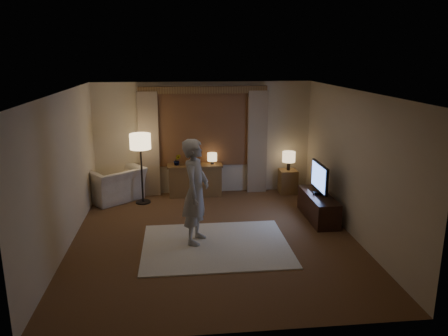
{
  "coord_description": "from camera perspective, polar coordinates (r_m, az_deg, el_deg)",
  "views": [
    {
      "loc": [
        -0.61,
        -7.21,
        3.21
      ],
      "look_at": [
        0.24,
        0.6,
        1.14
      ],
      "focal_mm": 35.0,
      "sensor_mm": 36.0,
      "label": 1
    }
  ],
  "objects": [
    {
      "name": "room",
      "position": [
        7.96,
        -1.66,
        1.11
      ],
      "size": [
        5.04,
        5.54,
        2.64
      ],
      "color": "brown",
      "rests_on": "ground"
    },
    {
      "name": "person",
      "position": [
        7.45,
        -3.72,
        -3.08
      ],
      "size": [
        0.63,
        0.77,
        1.82
      ],
      "primitive_type": "imported",
      "rotation": [
        0.0,
        0.0,
        1.23
      ],
      "color": "#B0ABA3",
      "rests_on": "rug"
    },
    {
      "name": "side_table",
      "position": [
        10.42,
        8.34,
        -1.75
      ],
      "size": [
        0.4,
        0.4,
        0.56
      ],
      "primitive_type": "cube",
      "color": "brown",
      "rests_on": "floor"
    },
    {
      "name": "sideboard",
      "position": [
        10.13,
        -3.79,
        -1.69
      ],
      "size": [
        1.2,
        0.4,
        0.7
      ],
      "primitive_type": "cube",
      "color": "brown",
      "rests_on": "floor"
    },
    {
      "name": "table_lamp_side",
      "position": [
        10.27,
        8.46,
        1.39
      ],
      "size": [
        0.3,
        0.3,
        0.44
      ],
      "color": "black",
      "rests_on": "side_table"
    },
    {
      "name": "tv_stand",
      "position": [
        8.94,
        12.18,
        -4.95
      ],
      "size": [
        0.45,
        1.4,
        0.5
      ],
      "primitive_type": "cube",
      "color": "black",
      "rests_on": "floor"
    },
    {
      "name": "armchair",
      "position": [
        10.09,
        -14.13,
        -2.03
      ],
      "size": [
        1.54,
        1.51,
        0.75
      ],
      "primitive_type": "imported",
      "rotation": [
        0.0,
        0.0,
        -2.47
      ],
      "color": "beige",
      "rests_on": "floor"
    },
    {
      "name": "tv",
      "position": [
        8.76,
        12.38,
        -1.24
      ],
      "size": [
        0.22,
        0.88,
        0.64
      ],
      "color": "black",
      "rests_on": "tv_stand"
    },
    {
      "name": "floor_lamp",
      "position": [
        9.54,
        -10.87,
        2.94
      ],
      "size": [
        0.45,
        0.45,
        1.55
      ],
      "color": "black",
      "rests_on": "floor"
    },
    {
      "name": "plant",
      "position": [
        10.0,
        -6.13,
        0.99
      ],
      "size": [
        0.17,
        0.13,
        0.3
      ],
      "primitive_type": "imported",
      "color": "#999999",
      "rests_on": "sideboard"
    },
    {
      "name": "picture_frame",
      "position": [
        10.02,
        -3.83,
        0.78
      ],
      "size": [
        0.16,
        0.02,
        0.2
      ],
      "primitive_type": "cube",
      "color": "brown",
      "rests_on": "sideboard"
    },
    {
      "name": "rug",
      "position": [
        7.63,
        -1.07,
        -10.05
      ],
      "size": [
        2.5,
        2.0,
        0.02
      ],
      "primitive_type": "cube",
      "color": "#F1E7CB",
      "rests_on": "floor"
    },
    {
      "name": "table_lamp_sideboard",
      "position": [
        10.02,
        -1.55,
        1.38
      ],
      "size": [
        0.22,
        0.22,
        0.3
      ],
      "color": "black",
      "rests_on": "sideboard"
    }
  ]
}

